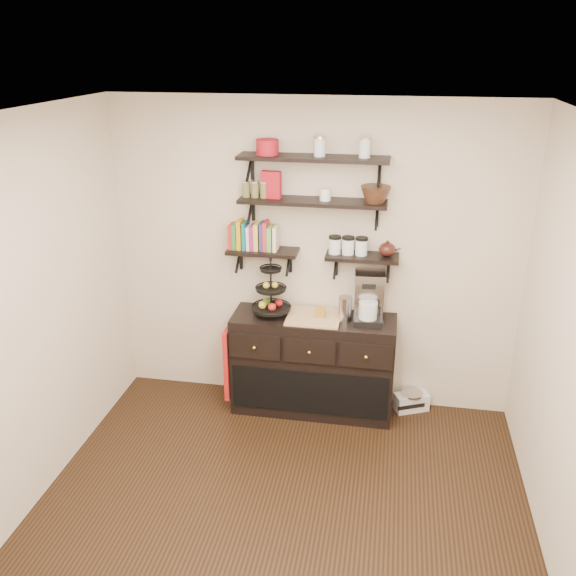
{
  "coord_description": "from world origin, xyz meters",
  "views": [
    {
      "loc": [
        0.65,
        -3.16,
        3.09
      ],
      "look_at": [
        -0.12,
        1.15,
        1.31
      ],
      "focal_mm": 38.0,
      "sensor_mm": 36.0,
      "label": 1
    }
  ],
  "objects": [
    {
      "name": "shelf_mid",
      "position": [
        0.0,
        1.62,
        1.88
      ],
      "size": [
        1.2,
        0.27,
        0.23
      ],
      "color": "black",
      "rests_on": "back_wall"
    },
    {
      "name": "walnut_bowl",
      "position": [
        0.5,
        1.61,
        1.96
      ],
      "size": [
        0.24,
        0.24,
        0.13
      ],
      "primitive_type": null,
      "color": "black",
      "rests_on": "shelf_mid"
    },
    {
      "name": "shelf_top",
      "position": [
        0.0,
        1.62,
        2.23
      ],
      "size": [
        1.2,
        0.27,
        0.23
      ],
      "color": "black",
      "rests_on": "back_wall"
    },
    {
      "name": "cookbooks",
      "position": [
        -0.49,
        1.63,
        1.57
      ],
      "size": [
        0.4,
        0.15,
        0.26
      ],
      "color": "#B32323",
      "rests_on": "shelf_low_left"
    },
    {
      "name": "fruit_stand",
      "position": [
        -0.33,
        1.52,
        1.07
      ],
      "size": [
        0.33,
        0.33,
        0.49
      ],
      "rotation": [
        0.0,
        0.0,
        0.22
      ],
      "color": "black",
      "rests_on": "sideboard"
    },
    {
      "name": "apron",
      "position": [
        -0.69,
        1.41,
        0.47
      ],
      "size": [
        0.04,
        0.28,
        0.65
      ],
      "primitive_type": "cube",
      "color": "#A41311",
      "rests_on": "sideboard"
    },
    {
      "name": "shelf_low_left",
      "position": [
        -0.42,
        1.63,
        1.43
      ],
      "size": [
        0.6,
        0.25,
        0.23
      ],
      "color": "black",
      "rests_on": "back_wall"
    },
    {
      "name": "teapot",
      "position": [
        0.62,
        1.63,
        1.52
      ],
      "size": [
        0.2,
        0.16,
        0.14
      ],
      "primitive_type": null,
      "rotation": [
        0.0,
        0.0,
        0.14
      ],
      "color": "black",
      "rests_on": "shelf_low_right"
    },
    {
      "name": "red_pot",
      "position": [
        -0.37,
        1.61,
        2.31
      ],
      "size": [
        0.18,
        0.18,
        0.12
      ],
      "primitive_type": "cylinder",
      "color": "maroon",
      "rests_on": "shelf_top"
    },
    {
      "name": "floor",
      "position": [
        0.0,
        0.0,
        0.0
      ],
      "size": [
        3.5,
        3.5,
        0.0
      ],
      "primitive_type": "plane",
      "color": "black",
      "rests_on": "ground"
    },
    {
      "name": "ramekins",
      "position": [
        0.1,
        1.61,
        1.95
      ],
      "size": [
        0.09,
        0.09,
        0.1
      ],
      "primitive_type": "cylinder",
      "color": "white",
      "rests_on": "shelf_mid"
    },
    {
      "name": "left_wall",
      "position": [
        -1.75,
        0.0,
        1.35
      ],
      "size": [
        0.02,
        3.5,
        2.7
      ],
      "primitive_type": "cube",
      "color": "beige",
      "rests_on": "ground"
    },
    {
      "name": "shelf_low_right",
      "position": [
        0.42,
        1.63,
        1.43
      ],
      "size": [
        0.6,
        0.25,
        0.23
      ],
      "color": "black",
      "rests_on": "back_wall"
    },
    {
      "name": "candle",
      "position": [
        0.1,
        1.51,
        0.96
      ],
      "size": [
        0.08,
        0.08,
        0.08
      ],
      "primitive_type": "cube",
      "color": "olive",
      "rests_on": "sideboard"
    },
    {
      "name": "radio",
      "position": [
        0.92,
        1.64,
        0.09
      ],
      "size": [
        0.33,
        0.26,
        0.18
      ],
      "rotation": [
        0.0,
        0.0,
        0.42
      ],
      "color": "silver",
      "rests_on": "floor"
    },
    {
      "name": "sideboard",
      "position": [
        0.04,
        1.51,
        0.45
      ],
      "size": [
        1.4,
        0.5,
        0.92
      ],
      "color": "black",
      "rests_on": "floor"
    },
    {
      "name": "coffee_maker",
      "position": [
        0.5,
        1.55,
        1.11
      ],
      "size": [
        0.26,
        0.25,
        0.45
      ],
      "rotation": [
        0.0,
        0.0,
        0.08
      ],
      "color": "black",
      "rests_on": "sideboard"
    },
    {
      "name": "recipe_box",
      "position": [
        -0.34,
        1.61,
        2.01
      ],
      "size": [
        0.17,
        0.08,
        0.22
      ],
      "primitive_type": "cube",
      "rotation": [
        0.0,
        0.0,
        -0.12
      ],
      "color": "maroon",
      "rests_on": "shelf_mid"
    },
    {
      "name": "back_wall",
      "position": [
        0.0,
        1.75,
        1.35
      ],
      "size": [
        3.5,
        0.02,
        2.7
      ],
      "primitive_type": "cube",
      "color": "beige",
      "rests_on": "ground"
    },
    {
      "name": "glass_canisters",
      "position": [
        0.3,
        1.63,
        1.51
      ],
      "size": [
        0.32,
        0.1,
        0.13
      ],
      "color": "silver",
      "rests_on": "shelf_low_right"
    },
    {
      "name": "thermal_carafe",
      "position": [
        0.3,
        1.49,
        1.01
      ],
      "size": [
        0.11,
        0.11,
        0.22
      ],
      "primitive_type": "cylinder",
      "color": "silver",
      "rests_on": "sideboard"
    },
    {
      "name": "ceiling",
      "position": [
        0.0,
        0.0,
        2.7
      ],
      "size": [
        3.5,
        3.5,
        0.02
      ],
      "primitive_type": "cube",
      "color": "white",
      "rests_on": "back_wall"
    }
  ]
}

